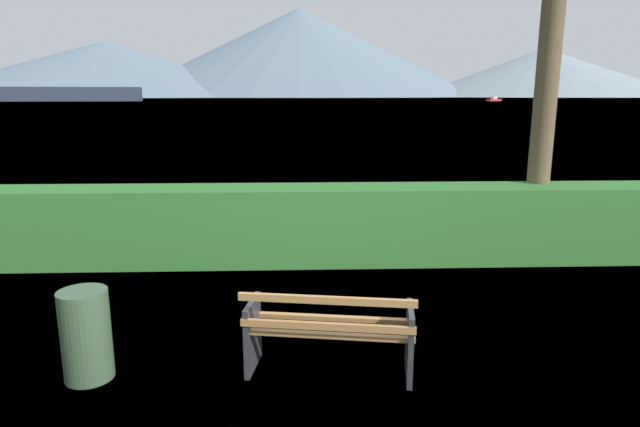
# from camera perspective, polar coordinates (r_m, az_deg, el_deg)

# --- Properties ---
(ground_plane) EXTENTS (1400.00, 1400.00, 0.00)m
(ground_plane) POSITION_cam_1_polar(r_m,az_deg,el_deg) (5.33, 1.05, -16.29)
(ground_plane) COLOR #4C6B33
(water_surface) EXTENTS (620.00, 620.00, 0.00)m
(water_surface) POSITION_cam_1_polar(r_m,az_deg,el_deg) (312.70, -2.19, 12.06)
(water_surface) COLOR #6B8EA3
(water_surface) RESTS_ON ground_plane
(park_bench) EXTENTS (1.63, 0.80, 0.87)m
(park_bench) POSITION_cam_1_polar(r_m,az_deg,el_deg) (5.09, 1.00, -12.44)
(park_bench) COLOR #A0703F
(park_bench) RESTS_ON ground_plane
(hedge_row) EXTENTS (11.18, 0.86, 1.18)m
(hedge_row) POSITION_cam_1_polar(r_m,az_deg,el_deg) (8.35, -0.26, -1.18)
(hedge_row) COLOR #2D6B28
(hedge_row) RESTS_ON ground_plane
(trash_bin) EXTENTS (0.44, 0.44, 0.85)m
(trash_bin) POSITION_cam_1_polar(r_m,az_deg,el_deg) (5.46, -23.57, -11.73)
(trash_bin) COLOR #385138
(trash_bin) RESTS_ON ground_plane
(sailboat_mid) EXTENTS (6.84, 5.68, 1.72)m
(sailboat_mid) POSITION_cam_1_polar(r_m,az_deg,el_deg) (218.48, 17.96, 11.43)
(sailboat_mid) COLOR #B2332D
(sailboat_mid) RESTS_ON water_surface
(distant_hills) EXTENTS (718.59, 412.47, 89.97)m
(distant_hills) POSITION_cam_1_polar(r_m,az_deg,el_deg) (569.95, -3.72, 15.94)
(distant_hills) COLOR slate
(distant_hills) RESTS_ON ground_plane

